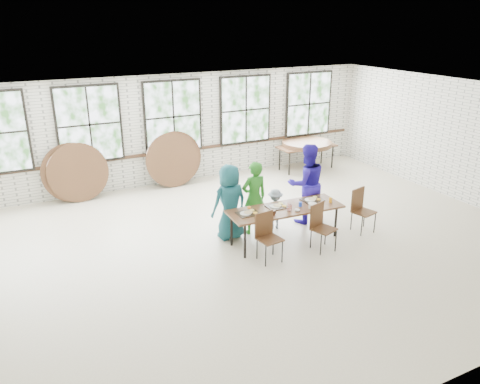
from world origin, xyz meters
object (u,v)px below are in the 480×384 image
Objects in this scene: chair_near_left at (267,232)px; storage_table at (307,147)px; dining_table at (285,210)px; chair_near_right at (320,223)px.

chair_near_left is 5.91m from storage_table.
dining_table is 2.57× the size of chair_near_left.
dining_table is at bearing 26.94° from chair_near_left.
chair_near_left is (-0.72, -0.51, -0.13)m from dining_table.
chair_near_right is at bearing -50.65° from dining_table.
dining_table and storage_table have the same top height.
chair_near_left is at bearing -131.76° from storage_table.
chair_near_left is at bearing -141.85° from dining_table.
chair_near_right is (1.17, -0.10, 0.00)m from chair_near_left.
chair_near_left is at bearing 156.14° from chair_near_right.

